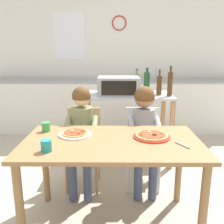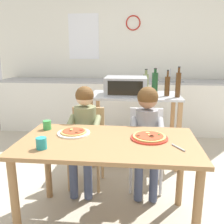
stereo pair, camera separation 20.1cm
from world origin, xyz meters
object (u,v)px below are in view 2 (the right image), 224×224
bottle_slim_sauce (146,82)px  dining_table (108,153)px  child_in_olive_shirt (84,127)px  drinking_cup_green (47,125)px  pizza_plate_white (74,132)px  bottle_dark_olive_oil (167,86)px  dining_chair_right (146,142)px  kitchen_island_cart (135,117)px  dining_chair_left (87,141)px  bottle_brown_beer (178,84)px  pizza_plate_red_rimmed (149,137)px  child_in_grey_shirt (147,126)px  drinking_cup_teal (41,143)px  toaster_oven (126,86)px  bottle_squat_spirits (155,83)px  serving_spoon (178,148)px

bottle_slim_sauce → dining_table: bearing=-102.0°
child_in_olive_shirt → drinking_cup_green: size_ratio=13.30×
pizza_plate_white → drinking_cup_green: (-0.26, 0.09, 0.03)m
child_in_olive_shirt → bottle_dark_olive_oil: bearing=38.8°
dining_chair_right → child_in_olive_shirt: child_in_olive_shirt is taller
kitchen_island_cart → dining_chair_left: kitchen_island_cart is taller
bottle_dark_olive_oil → bottle_slim_sauce: 0.39m
bottle_brown_beer → drinking_cup_green: (-1.24, -0.93, -0.25)m
pizza_plate_red_rimmed → drinking_cup_green: 0.89m
dining_chair_left → child_in_grey_shirt: 0.66m
child_in_grey_shirt → drinking_cup_teal: size_ratio=12.88×
bottle_brown_beer → dining_chair_left: 1.23m
bottle_slim_sauce → pizza_plate_white: 1.55m
child_in_grey_shirt → toaster_oven: bearing=109.3°
dining_chair_right → bottle_squat_spirits: bearing=80.2°
bottle_dark_olive_oil → toaster_oven: bearing=177.2°
bottle_slim_sauce → kitchen_island_cart: bearing=-118.4°
dining_chair_left → pizza_plate_white: size_ratio=3.03×
kitchen_island_cart → drinking_cup_teal: kitchen_island_cart is taller
kitchen_island_cart → bottle_slim_sauce: bearing=61.6°
dining_table → serving_spoon: 0.54m
child_in_grey_shirt → pizza_plate_white: child_in_grey_shirt is taller
toaster_oven → child_in_grey_shirt: size_ratio=0.48×
bottle_slim_sauce → child_in_olive_shirt: 1.22m
pizza_plate_white → drinking_cup_teal: bearing=-113.2°
drinking_cup_green → bottle_brown_beer: bearing=36.8°
serving_spoon → bottle_brown_beer: bearing=82.2°
bottle_dark_olive_oil → pizza_plate_red_rimmed: (-0.25, -1.15, -0.25)m
dining_table → pizza_plate_red_rimmed: bearing=12.8°
pizza_plate_red_rimmed → bottle_dark_olive_oil: bearing=77.6°
bottle_squat_spirits → dining_chair_right: 0.84m
bottle_slim_sauce → drinking_cup_green: size_ratio=3.76×
drinking_cup_green → child_in_olive_shirt: bearing=49.5°
child_in_olive_shirt → drinking_cup_teal: (-0.14, -0.73, 0.11)m
dining_chair_right → child_in_grey_shirt: (-0.00, -0.12, 0.21)m
bottle_brown_beer → pizza_plate_red_rimmed: bottle_brown_beer is taller
dining_chair_right → serving_spoon: size_ratio=5.79×
child_in_olive_shirt → drinking_cup_green: 0.41m
toaster_oven → drinking_cup_green: size_ratio=6.40×
bottle_slim_sauce → pizza_plate_red_rimmed: bottle_slim_sauce is taller
bottle_squat_spirits → child_in_olive_shirt: 1.12m
bottle_slim_sauce → toaster_oven: bearing=-131.9°
drinking_cup_teal → bottle_squat_spirits: bearing=60.1°
dining_chair_left → dining_chair_right: same height
toaster_oven → bottle_dark_olive_oil: size_ratio=1.63×
kitchen_island_cart → bottle_squat_spirits: size_ratio=3.41×
dining_chair_right → child_in_grey_shirt: child_in_grey_shirt is taller
bottle_squat_spirits → pizza_plate_white: 1.41m
dining_chair_right → bottle_slim_sauce: bearing=89.6°
child_in_grey_shirt → dining_chair_right: bearing=90.0°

